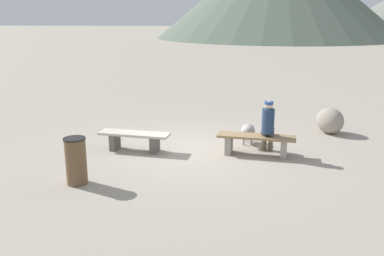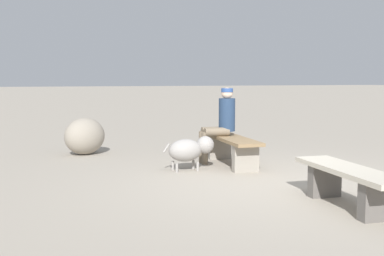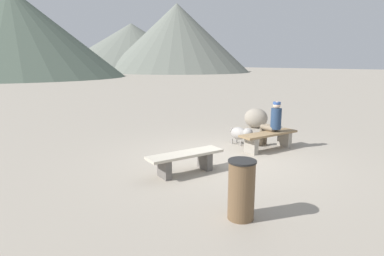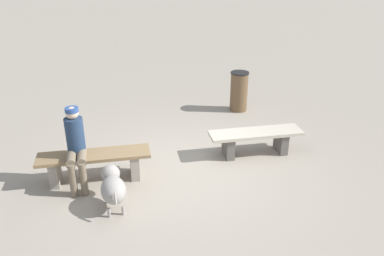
{
  "view_description": "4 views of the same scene",
  "coord_description": "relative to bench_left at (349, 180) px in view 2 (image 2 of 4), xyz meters",
  "views": [
    {
      "loc": [
        0.81,
        -9.66,
        3.22
      ],
      "look_at": [
        -0.01,
        -0.13,
        0.6
      ],
      "focal_mm": 39.2,
      "sensor_mm": 36.0,
      "label": 1
    },
    {
      "loc": [
        -5.45,
        3.58,
        1.44
      ],
      "look_at": [
        -0.52,
        1.41,
        0.89
      ],
      "focal_mm": 43.91,
      "sensor_mm": 36.0,
      "label": 2
    },
    {
      "loc": [
        -5.64,
        -5.13,
        2.36
      ],
      "look_at": [
        0.47,
        1.76,
        0.44
      ],
      "focal_mm": 29.78,
      "sensor_mm": 36.0,
      "label": 3
    },
    {
      "loc": [
        1.89,
        5.59,
        3.49
      ],
      "look_at": [
        -0.19,
        -0.23,
        0.68
      ],
      "focal_mm": 36.75,
      "sensor_mm": 36.0,
      "label": 4
    }
  ],
  "objects": [
    {
      "name": "seated_person",
      "position": [
        3.17,
        -0.0,
        0.42
      ],
      "size": [
        0.36,
        0.63,
        1.31
      ],
      "rotation": [
        0.0,
        0.0,
        -0.12
      ],
      "color": "navy",
      "rests_on": "ground"
    },
    {
      "name": "bench_left",
      "position": [
        0.0,
        0.0,
        0.0
      ],
      "size": [
        1.76,
        0.71,
        0.46
      ],
      "rotation": [
        0.0,
        0.0,
        -0.15
      ],
      "color": "#605B56",
      "rests_on": "ground"
    },
    {
      "name": "ground",
      "position": [
        1.4,
        0.14,
        -0.34
      ],
      "size": [
        210.0,
        210.0,
        0.06
      ],
      "primitive_type": "cube",
      "color": "#9E9384"
    },
    {
      "name": "boulder",
      "position": [
        5.06,
        1.99,
        0.05
      ],
      "size": [
        0.97,
        1.05,
        0.72
      ],
      "primitive_type": "ellipsoid",
      "rotation": [
        0.0,
        0.0,
        2.05
      ],
      "color": "gray",
      "rests_on": "ground"
    },
    {
      "name": "dog",
      "position": [
        2.75,
        0.76,
        0.03
      ],
      "size": [
        0.39,
        0.86,
        0.54
      ],
      "rotation": [
        0.0,
        0.0,
        4.66
      ],
      "color": "gray",
      "rests_on": "ground"
    },
    {
      "name": "bench_right",
      "position": [
        2.91,
        -0.08,
        0.01
      ],
      "size": [
        1.85,
        0.71,
        0.48
      ],
      "rotation": [
        0.0,
        0.0,
        -0.15
      ],
      "color": "gray",
      "rests_on": "ground"
    }
  ]
}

